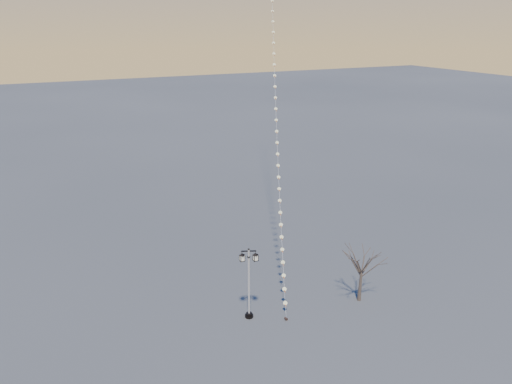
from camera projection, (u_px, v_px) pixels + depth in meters
ground at (275, 313)px, 32.11m from camera, size 300.00×300.00×0.00m
street_lamp at (249, 280)px, 30.65m from camera, size 1.25×0.78×5.19m
bare_tree at (362, 263)px, 32.52m from camera, size 2.64×2.64×4.38m
kite_train at (276, 72)px, 41.54m from camera, size 13.94×30.14×29.49m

